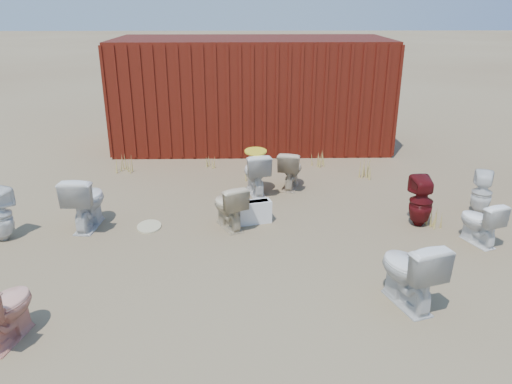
{
  "coord_description": "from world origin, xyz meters",
  "views": [
    {
      "loc": [
        -0.14,
        -6.23,
        3.2
      ],
      "look_at": [
        0.0,
        0.6,
        0.55
      ],
      "focal_mm": 35.0,
      "sensor_mm": 36.0,
      "label": 1
    }
  ],
  "objects_px": {
    "toilet_front_e": "(480,222)",
    "toilet_back_beige_right": "(291,169)",
    "toilet_back_yellowlid": "(256,173)",
    "shipping_container": "(252,93)",
    "loose_tank": "(255,212)",
    "toilet_back_e": "(482,193)",
    "toilet_front_c": "(409,271)",
    "toilet_front_maroon": "(421,202)",
    "toilet_front_a": "(86,201)",
    "toilet_front_pink": "(3,309)",
    "toilet_back_beige_left": "(229,206)"
  },
  "relations": [
    {
      "from": "toilet_front_a",
      "to": "loose_tank",
      "type": "height_order",
      "value": "toilet_front_a"
    },
    {
      "from": "toilet_front_pink",
      "to": "toilet_back_beige_right",
      "type": "bearing_deg",
      "value": -115.61
    },
    {
      "from": "toilet_front_a",
      "to": "toilet_front_e",
      "type": "relative_size",
      "value": 1.29
    },
    {
      "from": "shipping_container",
      "to": "toilet_front_c",
      "type": "relative_size",
      "value": 7.25
    },
    {
      "from": "shipping_container",
      "to": "toilet_front_e",
      "type": "distance_m",
      "value": 6.12
    },
    {
      "from": "shipping_container",
      "to": "toilet_back_beige_left",
      "type": "height_order",
      "value": "shipping_container"
    },
    {
      "from": "toilet_back_beige_right",
      "to": "loose_tank",
      "type": "bearing_deg",
      "value": 80.39
    },
    {
      "from": "toilet_front_a",
      "to": "toilet_front_e",
      "type": "distance_m",
      "value": 5.64
    },
    {
      "from": "toilet_front_pink",
      "to": "toilet_front_e",
      "type": "bearing_deg",
      "value": -149.02
    },
    {
      "from": "toilet_back_yellowlid",
      "to": "toilet_back_e",
      "type": "xyz_separation_m",
      "value": [
        3.55,
        -0.96,
        -0.03
      ]
    },
    {
      "from": "shipping_container",
      "to": "loose_tank",
      "type": "bearing_deg",
      "value": -90.26
    },
    {
      "from": "toilet_back_e",
      "to": "toilet_back_beige_left",
      "type": "bearing_deg",
      "value": 28.65
    },
    {
      "from": "toilet_front_maroon",
      "to": "toilet_back_beige_right",
      "type": "bearing_deg",
      "value": -46.54
    },
    {
      "from": "toilet_front_pink",
      "to": "toilet_back_beige_left",
      "type": "height_order",
      "value": "toilet_front_pink"
    },
    {
      "from": "toilet_front_e",
      "to": "toilet_back_beige_right",
      "type": "xyz_separation_m",
      "value": [
        -2.43,
        2.25,
        0.03
      ]
    },
    {
      "from": "toilet_front_maroon",
      "to": "toilet_back_beige_left",
      "type": "bearing_deg",
      "value": -3.85
    },
    {
      "from": "toilet_back_beige_right",
      "to": "toilet_back_e",
      "type": "xyz_separation_m",
      "value": [
        2.92,
        -1.21,
        -0.01
      ]
    },
    {
      "from": "toilet_back_e",
      "to": "shipping_container",
      "type": "bearing_deg",
      "value": -27.27
    },
    {
      "from": "shipping_container",
      "to": "toilet_front_c",
      "type": "xyz_separation_m",
      "value": [
        1.64,
        -6.68,
        -0.79
      ]
    },
    {
      "from": "shipping_container",
      "to": "toilet_back_yellowlid",
      "type": "xyz_separation_m",
      "value": [
        0.02,
        -3.22,
        -0.82
      ]
    },
    {
      "from": "toilet_front_c",
      "to": "loose_tank",
      "type": "height_order",
      "value": "toilet_front_c"
    },
    {
      "from": "toilet_front_maroon",
      "to": "toilet_back_beige_right",
      "type": "relative_size",
      "value": 1.09
    },
    {
      "from": "loose_tank",
      "to": "toilet_front_e",
      "type": "bearing_deg",
      "value": -28.73
    },
    {
      "from": "shipping_container",
      "to": "toilet_front_a",
      "type": "bearing_deg",
      "value": -118.83
    },
    {
      "from": "shipping_container",
      "to": "toilet_front_pink",
      "type": "xyz_separation_m",
      "value": [
        -2.54,
        -7.23,
        -0.84
      ]
    },
    {
      "from": "toilet_front_pink",
      "to": "toilet_back_e",
      "type": "height_order",
      "value": "toilet_front_pink"
    },
    {
      "from": "toilet_front_e",
      "to": "toilet_back_e",
      "type": "bearing_deg",
      "value": -136.07
    },
    {
      "from": "toilet_front_pink",
      "to": "toilet_front_maroon",
      "type": "relative_size",
      "value": 0.95
    },
    {
      "from": "toilet_back_beige_left",
      "to": "toilet_front_e",
      "type": "bearing_deg",
      "value": 144.11
    },
    {
      "from": "toilet_back_e",
      "to": "toilet_front_e",
      "type": "bearing_deg",
      "value": 86.88
    },
    {
      "from": "shipping_container",
      "to": "toilet_front_e",
      "type": "height_order",
      "value": "shipping_container"
    },
    {
      "from": "toilet_front_e",
      "to": "toilet_back_beige_right",
      "type": "bearing_deg",
      "value": -63.56
    },
    {
      "from": "toilet_front_a",
      "to": "toilet_back_yellowlid",
      "type": "distance_m",
      "value": 2.87
    },
    {
      "from": "toilet_back_beige_right",
      "to": "toilet_back_beige_left",
      "type": "bearing_deg",
      "value": 72.06
    },
    {
      "from": "toilet_back_beige_right",
      "to": "toilet_front_maroon",
      "type": "bearing_deg",
      "value": 152.35
    },
    {
      "from": "toilet_front_e",
      "to": "toilet_front_c",
      "type": "bearing_deg",
      "value": 24.57
    },
    {
      "from": "toilet_front_e",
      "to": "loose_tank",
      "type": "bearing_deg",
      "value": -34.3
    },
    {
      "from": "toilet_front_e",
      "to": "toilet_back_beige_right",
      "type": "height_order",
      "value": "toilet_back_beige_right"
    },
    {
      "from": "shipping_container",
      "to": "toilet_back_yellowlid",
      "type": "relative_size",
      "value": 7.97
    },
    {
      "from": "toilet_front_maroon",
      "to": "toilet_back_yellowlid",
      "type": "height_order",
      "value": "toilet_front_maroon"
    },
    {
      "from": "toilet_back_beige_left",
      "to": "toilet_back_e",
      "type": "bearing_deg",
      "value": 160.15
    },
    {
      "from": "shipping_container",
      "to": "toilet_back_beige_right",
      "type": "xyz_separation_m",
      "value": [
        0.66,
        -2.97,
        -0.85
      ]
    },
    {
      "from": "toilet_back_yellowlid",
      "to": "loose_tank",
      "type": "relative_size",
      "value": 1.5
    },
    {
      "from": "toilet_front_c",
      "to": "toilet_back_beige_right",
      "type": "relative_size",
      "value": 1.18
    },
    {
      "from": "toilet_front_e",
      "to": "toilet_back_yellowlid",
      "type": "relative_size",
      "value": 0.85
    },
    {
      "from": "toilet_back_yellowlid",
      "to": "toilet_front_a",
      "type": "bearing_deg",
      "value": 16.19
    },
    {
      "from": "toilet_front_e",
      "to": "toilet_back_e",
      "type": "relative_size",
      "value": 0.93
    },
    {
      "from": "toilet_back_e",
      "to": "loose_tank",
      "type": "relative_size",
      "value": 1.38
    },
    {
      "from": "toilet_front_pink",
      "to": "toilet_front_c",
      "type": "relative_size",
      "value": 0.87
    },
    {
      "from": "toilet_front_pink",
      "to": "loose_tank",
      "type": "bearing_deg",
      "value": -121.12
    }
  ]
}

